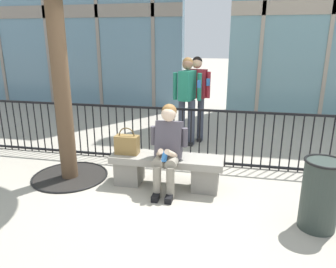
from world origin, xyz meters
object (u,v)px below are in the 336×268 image
Objects in this scene: handbag_on_bench at (127,144)px; bystander_at_railing at (187,95)px; stone_bench at (167,168)px; trash_can at (320,194)px; seated_person_with_phone at (168,146)px; bystander_further_back at (196,93)px.

bystander_at_railing reaches higher than handbag_on_bench.
stone_bench is 4.09× the size of handbag_on_bench.
handbag_on_bench is at bearing 164.40° from trash_can.
trash_can is at bearing -54.20° from bystander_at_railing.
handbag_on_bench is 0.23× the size of bystander_at_railing.
bystander_further_back reaches higher than seated_person_with_phone.
handbag_on_bench reaches higher than stone_bench.
stone_bench is 2.35m from bystander_further_back.
bystander_further_back is 2.10× the size of trash_can.
trash_can is (1.88, -0.70, 0.15)m from stone_bench.
bystander_at_railing is at bearing 90.46° from stone_bench.
seated_person_with_phone is 1.94m from trash_can.
seated_person_with_phone is 0.64m from handbag_on_bench.
bystander_at_railing is 3.29m from trash_can.
trash_can is (1.90, -2.63, -0.58)m from bystander_at_railing.
seated_person_with_phone is at bearing 162.80° from trash_can.
seated_person_with_phone is at bearing -70.97° from stone_bench.
bystander_further_back is (0.13, 2.23, 0.73)m from stone_bench.
stone_bench is 0.94× the size of bystander_at_railing.
handbag_on_bench is 2.38m from bystander_further_back.
bystander_at_railing is 2.10× the size of trash_can.
handbag_on_bench is at bearing -179.01° from stone_bench.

